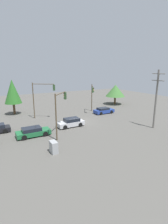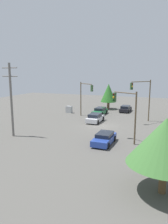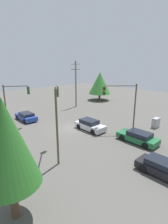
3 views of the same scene
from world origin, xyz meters
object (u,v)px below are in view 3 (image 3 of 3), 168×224
object	(u,v)px
sedan_silver	(90,125)
electrical_cabinet	(156,123)
traffic_signal_cross	(15,98)
traffic_signal_aux	(57,109)
sedan_dark	(163,168)
sedan_green	(138,137)
sedan_blue	(26,116)
traffic_signal_main	(122,99)

from	to	relation	value
sedan_silver	electrical_cabinet	size ratio (longest dim) A/B	3.23
electrical_cabinet	sedan_silver	bearing A→B (deg)	142.90
traffic_signal_cross	traffic_signal_aux	bearing A→B (deg)	-63.88
traffic_signal_cross	traffic_signal_aux	world-z (taller)	traffic_signal_aux
sedan_silver	electrical_cabinet	world-z (taller)	sedan_silver
sedan_silver	traffic_signal_cross	world-z (taller)	traffic_signal_cross
sedan_dark	sedan_green	world-z (taller)	sedan_green
electrical_cabinet	sedan_green	bearing A→B (deg)	-172.27
traffic_signal_aux	traffic_signal_cross	bearing A→B (deg)	33.96
sedan_dark	sedan_silver	bearing A→B (deg)	-103.76
sedan_dark	traffic_signal_aux	bearing A→B (deg)	-62.95
sedan_blue	traffic_signal_cross	bearing A→B (deg)	-141.59
sedan_green	traffic_signal_main	xyz separation A→B (m)	(1.66, 3.50, 3.63)
traffic_signal_aux	sedan_dark	bearing A→B (deg)	-116.57
sedan_green	traffic_signal_cross	bearing A→B (deg)	118.07
electrical_cabinet	traffic_signal_cross	bearing A→B (deg)	135.39
traffic_signal_cross	electrical_cabinet	distance (m)	19.76
traffic_signal_aux	electrical_cabinet	distance (m)	15.13
sedan_dark	sedan_silver	xyz separation A→B (m)	(2.68, 10.96, 0.06)
sedan_dark	sedan_green	bearing A→B (deg)	-130.85
sedan_green	traffic_signal_aux	distance (m)	9.85
sedan_green	sedan_silver	distance (m)	6.53
sedan_green	sedan_blue	bearing A→B (deg)	109.44
sedan_dark	traffic_signal_cross	distance (m)	19.73
sedan_dark	sedan_blue	bearing A→B (deg)	-85.15
traffic_signal_cross	traffic_signal_aux	size ratio (longest dim) A/B	0.88
sedan_dark	electrical_cabinet	xyz separation A→B (m)	(10.06, 5.38, 0.05)
traffic_signal_cross	sedan_dark	bearing A→B (deg)	-50.19
sedan_dark	traffic_signal_aux	world-z (taller)	traffic_signal_aux
sedan_dark	electrical_cabinet	world-z (taller)	electrical_cabinet
traffic_signal_aux	sedan_green	bearing A→B (deg)	-78.34
sedan_dark	traffic_signal_aux	xyz separation A→B (m)	(-4.25, 8.32, 4.00)
sedan_dark	traffic_signal_aux	distance (m)	10.16
sedan_blue	traffic_signal_cross	world-z (taller)	traffic_signal_cross
sedan_dark	traffic_signal_main	world-z (taller)	traffic_signal_main
sedan_green	sedan_silver	bearing A→B (deg)	101.06
sedan_silver	traffic_signal_cross	bearing A→B (deg)	-51.31
traffic_signal_cross	sedan_green	bearing A→B (deg)	-33.39
sedan_silver	sedan_green	bearing A→B (deg)	101.06
traffic_signal_aux	electrical_cabinet	bearing A→B (deg)	-65.22
sedan_blue	traffic_signal_cross	xyz separation A→B (m)	(-2.04, -1.62, 3.42)
sedan_green	traffic_signal_cross	distance (m)	16.79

